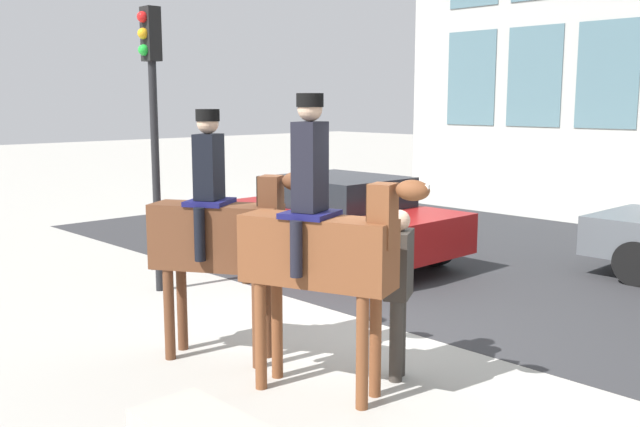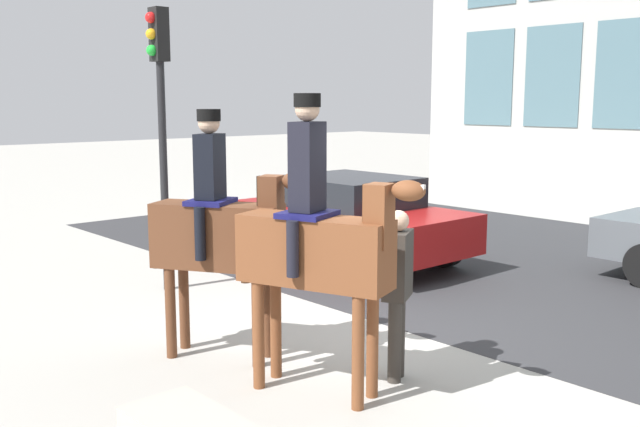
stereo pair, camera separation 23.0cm
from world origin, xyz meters
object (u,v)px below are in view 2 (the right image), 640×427
at_px(mounted_horse_lead, 220,230).
at_px(street_car_near_lane, 352,218).
at_px(traffic_light, 160,103).
at_px(mounted_horse_companion, 317,243).
at_px(pedestrian_bystander, 396,281).

distance_m(mounted_horse_lead, street_car_near_lane, 4.79).
xyz_separation_m(mounted_horse_lead, street_car_near_lane, (-2.29, 4.16, -0.62)).
bearing_deg(street_car_near_lane, traffic_light, -99.36).
bearing_deg(mounted_horse_companion, pedestrian_bystander, 51.69).
relative_size(mounted_horse_companion, street_car_near_lane, 0.70).
bearing_deg(mounted_horse_companion, traffic_light, 148.60).
bearing_deg(mounted_horse_companion, mounted_horse_lead, 165.01).
distance_m(mounted_horse_lead, pedestrian_bystander, 1.89).
xyz_separation_m(pedestrian_bystander, street_car_near_lane, (-3.91, 3.26, -0.22)).
distance_m(mounted_horse_companion, pedestrian_bystander, 0.93).
distance_m(mounted_horse_companion, traffic_light, 4.44).
xyz_separation_m(street_car_near_lane, traffic_light, (-0.53, -3.20, 1.89)).
relative_size(mounted_horse_lead, traffic_light, 0.66).
height_order(mounted_horse_companion, traffic_light, traffic_light).
bearing_deg(street_car_near_lane, pedestrian_bystander, -39.85).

